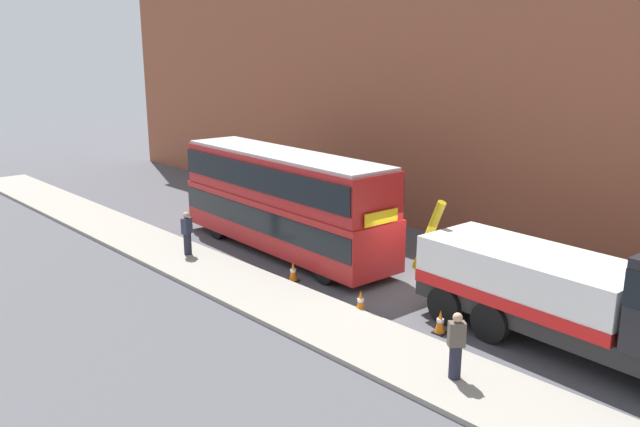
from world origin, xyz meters
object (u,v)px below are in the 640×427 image
object	(u,v)px
pedestrian_onlooker	(187,234)
traffic_cone_near_truck	(440,322)
traffic_cone_near_bus	(293,272)
double_decker_bus	(283,198)
recovery_tow_truck	(590,296)
traffic_cone_midway	(361,302)
pedestrian_bystander	(456,346)

from	to	relation	value
pedestrian_onlooker	traffic_cone_near_truck	xyz separation A→B (m)	(10.94, 1.68, -0.64)
traffic_cone_near_truck	traffic_cone_near_bus	bearing A→B (deg)	-176.97
double_decker_bus	traffic_cone_near_bus	xyz separation A→B (m)	(2.88, -1.93, -1.89)
recovery_tow_truck	traffic_cone_midway	xyz separation A→B (m)	(-6.14, -2.15, -1.42)
traffic_cone_near_bus	traffic_cone_midway	size ratio (longest dim) A/B	1.00
double_decker_bus	traffic_cone_near_bus	size ratio (longest dim) A/B	15.47
pedestrian_onlooker	traffic_cone_near_bus	world-z (taller)	pedestrian_onlooker
pedestrian_bystander	traffic_cone_midway	distance (m)	4.90
traffic_cone_midway	traffic_cone_near_truck	bearing A→B (deg)	12.16
pedestrian_bystander	traffic_cone_midway	size ratio (longest dim) A/B	2.38
pedestrian_onlooker	pedestrian_bystander	distance (m)	12.94
double_decker_bus	pedestrian_onlooker	bearing A→B (deg)	-117.09
recovery_tow_truck	traffic_cone_near_truck	world-z (taller)	recovery_tow_truck
traffic_cone_midway	recovery_tow_truck	bearing A→B (deg)	19.29
recovery_tow_truck	traffic_cone_near_bus	xyz separation A→B (m)	(-9.67, -1.91, -1.42)
pedestrian_onlooker	traffic_cone_near_bus	xyz separation A→B (m)	(4.78, 1.35, -0.64)
double_decker_bus	pedestrian_onlooker	distance (m)	4.00
double_decker_bus	recovery_tow_truck	bearing A→B (deg)	2.90
recovery_tow_truck	traffic_cone_near_bus	world-z (taller)	recovery_tow_truck
pedestrian_onlooker	pedestrian_bystander	xyz separation A→B (m)	(12.94, -0.39, 0.00)
recovery_tow_truck	pedestrian_onlooker	size ratio (longest dim) A/B	5.97
pedestrian_onlooker	traffic_cone_near_bus	distance (m)	5.01
double_decker_bus	pedestrian_bystander	world-z (taller)	double_decker_bus
recovery_tow_truck	pedestrian_onlooker	bearing A→B (deg)	-164.28
recovery_tow_truck	double_decker_bus	distance (m)	12.56
double_decker_bus	pedestrian_bystander	xyz separation A→B (m)	(11.03, -3.68, -1.25)
traffic_cone_midway	traffic_cone_near_truck	distance (m)	2.69
traffic_cone_midway	traffic_cone_near_truck	xyz separation A→B (m)	(2.63, 0.57, 0.00)
pedestrian_onlooker	traffic_cone_midway	bearing A→B (deg)	-13.67
recovery_tow_truck	traffic_cone_midway	world-z (taller)	recovery_tow_truck
pedestrian_bystander	traffic_cone_near_bus	size ratio (longest dim) A/B	2.38
double_decker_bus	pedestrian_bystander	size ratio (longest dim) A/B	6.51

